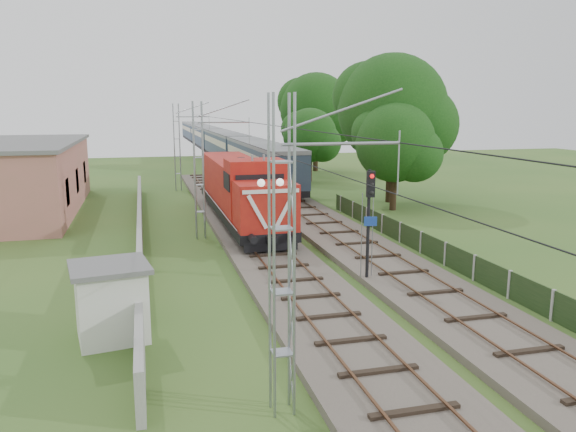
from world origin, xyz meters
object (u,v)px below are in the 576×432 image
object	(u,v)px
locomotive	(240,189)
signal_post	(370,207)
relay_hut	(111,301)
coach_rake	(214,140)

from	to	relation	value
locomotive	signal_post	world-z (taller)	locomotive
signal_post	locomotive	bearing A→B (deg)	102.67
locomotive	relay_hut	size ratio (longest dim) A/B	6.46
coach_rake	locomotive	bearing A→B (deg)	-95.38
locomotive	coach_rake	world-z (taller)	locomotive
signal_post	relay_hut	world-z (taller)	signal_post
coach_rake	relay_hut	size ratio (longest dim) A/B	33.22
locomotive	relay_hut	bearing A→B (deg)	-113.01
signal_post	relay_hut	bearing A→B (deg)	-162.68
relay_hut	locomotive	bearing A→B (deg)	66.99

